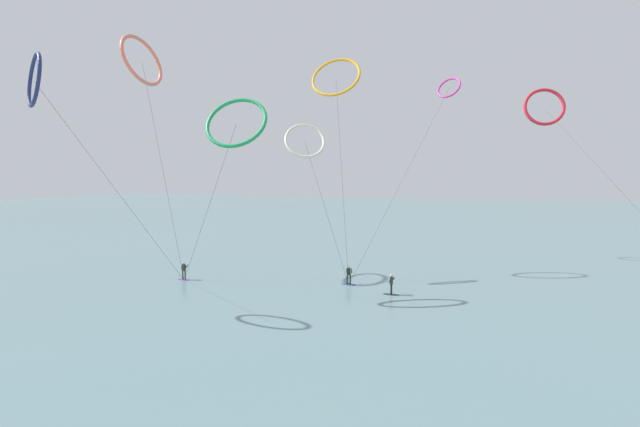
{
  "coord_description": "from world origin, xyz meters",
  "views": [
    {
      "loc": [
        8.34,
        -0.19,
        9.58
      ],
      "look_at": [
        0.0,
        22.67,
        7.56
      ],
      "focal_mm": 23.4,
      "sensor_mm": 36.0,
      "label": 1
    }
  ],
  "objects": [
    {
      "name": "sea_water",
      "position": [
        0.0,
        107.67,
        0.04
      ],
      "size": [
        400.0,
        200.0,
        0.08
      ],
      "primitive_type": "cube",
      "color": "slate",
      "rests_on": "ground"
    },
    {
      "name": "surfer_charcoal",
      "position": [
        2.33,
        33.42,
        0.82
      ],
      "size": [
        1.4,
        0.59,
        1.7
      ],
      "rotation": [
        0.0,
        0.0,
        1.57
      ],
      "color": "black",
      "rests_on": "ground"
    },
    {
      "name": "surfer_cobalt",
      "position": [
        -1.88,
        35.41,
        0.82
      ],
      "size": [
        1.4,
        0.67,
        1.7
      ],
      "rotation": [
        0.0,
        0.0,
        3.53
      ],
      "color": "#2647B7",
      "rests_on": "ground"
    },
    {
      "name": "surfer_violet",
      "position": [
        -17.03,
        31.81,
        0.82
      ],
      "size": [
        1.4,
        0.59,
        1.7
      ],
      "rotation": [
        0.0,
        0.0,
        3.07
      ],
      "color": "purple",
      "rests_on": "ground"
    },
    {
      "name": "kite_magenta",
      "position": [
        5.25,
        55.26,
        20.89
      ],
      "size": [
        8.93,
        21.34,
        22.37
      ],
      "rotation": [
        0.0,
        0.0,
        5.87
      ],
      "color": "#CC288E",
      "rests_on": "ground"
    },
    {
      "name": "kite_ivory",
      "position": [
        -6.86,
        37.26,
        13.23
      ],
      "size": [
        7.27,
        3.92,
        15.02
      ],
      "rotation": [
        0.0,
        0.0,
        0.52
      ],
      "color": "silver",
      "rests_on": "ground"
    },
    {
      "name": "kite_amber",
      "position": [
        -5.42,
        42.41,
        20.24
      ],
      "size": [
        6.24,
        8.63,
        22.58
      ],
      "rotation": [
        0.0,
        0.0,
        0.02
      ],
      "color": "orange",
      "rests_on": "ground"
    },
    {
      "name": "kite_emerald",
      "position": [
        -9.73,
        29.58,
        14.14
      ],
      "size": [
        10.13,
        4.23,
        16.38
      ],
      "rotation": [
        0.0,
        0.0,
        0.18
      ],
      "color": "#199351",
      "rests_on": "ground"
    },
    {
      "name": "kite_coral",
      "position": [
        -23.47,
        34.34,
        21.54
      ],
      "size": [
        7.45,
        5.35,
        24.16
      ],
      "rotation": [
        0.0,
        0.0,
        1.56
      ],
      "color": "#EA7260",
      "rests_on": "ground"
    },
    {
      "name": "kite_crimson",
      "position": [
        16.79,
        60.8,
        18.8
      ],
      "size": [
        5.3,
        52.34,
        21.36
      ],
      "rotation": [
        0.0,
        0.0,
        0.18
      ],
      "color": "red",
      "rests_on": "ground"
    },
    {
      "name": "kite_navy",
      "position": [
        -21.35,
        21.46,
        16.64
      ],
      "size": [
        6.3,
        11.62,
        18.67
      ],
      "rotation": [
        0.0,
        0.0,
        5.81
      ],
      "color": "navy",
      "rests_on": "ground"
    }
  ]
}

